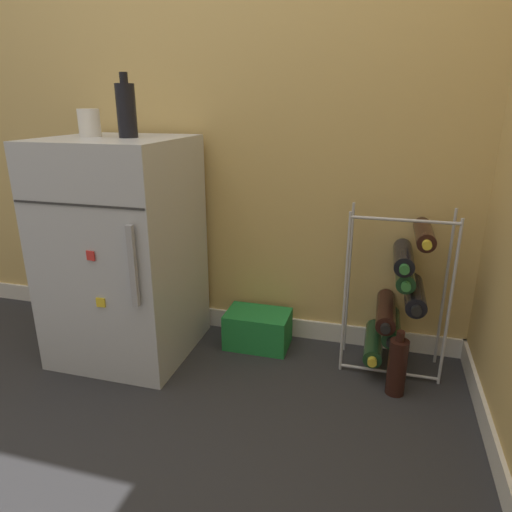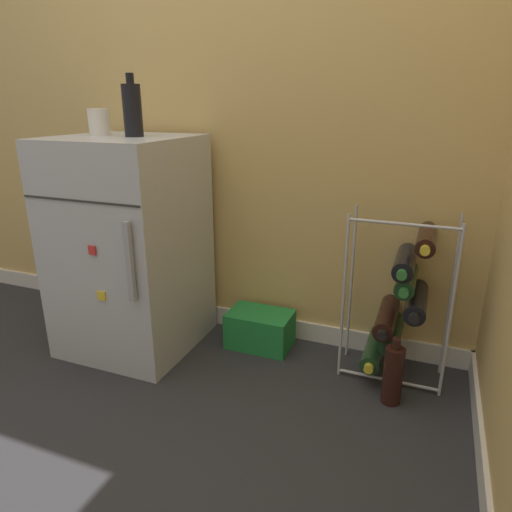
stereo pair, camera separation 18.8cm
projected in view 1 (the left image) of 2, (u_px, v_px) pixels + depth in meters
name	position (u px, v px, depth m)	size (l,w,h in m)	color
ground_plane	(189.00, 409.00, 1.68)	(14.00, 14.00, 0.00)	#28282B
wall_back	(241.00, 59.00, 1.90)	(7.06, 0.07, 2.50)	tan
mini_fridge	(124.00, 250.00, 1.95)	(0.55, 0.57, 0.94)	#B7BABF
wine_rack	(398.00, 295.00, 1.84)	(0.40, 0.32, 0.68)	#B2B2B7
soda_box	(258.00, 329.00, 2.09)	(0.29, 0.19, 0.16)	#1E7F38
fridge_top_cup	(89.00, 123.00, 1.82)	(0.09, 0.09, 0.11)	silver
fridge_top_bottle	(126.00, 110.00, 1.76)	(0.07, 0.07, 0.24)	black
loose_bottle_floor	(397.00, 366.00, 1.73)	(0.07, 0.07, 0.27)	black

